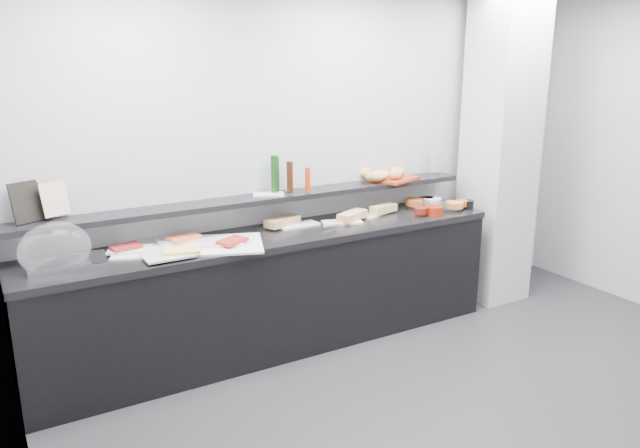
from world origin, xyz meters
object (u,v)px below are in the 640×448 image
framed_print (29,202)px  bread_tray (395,179)px  sandwich_plate_mid (342,222)px  condiment_tray (268,194)px  cloche_base (68,263)px  carafe (434,157)px

framed_print → bread_tray: framed_print is taller
sandwich_plate_mid → condiment_tray: bearing=-179.5°
cloche_base → carafe: bearing=11.9°
cloche_base → framed_print: size_ratio=1.73×
framed_print → bread_tray: bearing=-25.1°
cloche_base → bread_tray: 2.66m
sandwich_plate_mid → bread_tray: (0.63, 0.16, 0.25)m
framed_print → carafe: size_ratio=0.87×
sandwich_plate_mid → bread_tray: size_ratio=0.81×
cloche_base → bread_tray: (2.64, 0.16, 0.24)m
cloche_base → condiment_tray: bearing=15.3°
carafe → bread_tray: bearing=-174.7°
condiment_tray → carafe: 1.63m
framed_print → carafe: 3.25m
condiment_tray → bread_tray: (1.16, -0.03, 0.00)m
condiment_tray → carafe: bearing=24.1°
bread_tray → carafe: 0.48m
cloche_base → framed_print: framed_print is taller
sandwich_plate_mid → carafe: (1.08, 0.20, 0.39)m
condiment_tray → carafe: (1.62, 0.02, 0.14)m
cloche_base → sandwich_plate_mid: size_ratio=1.44×
sandwich_plate_mid → carafe: size_ratio=1.04×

